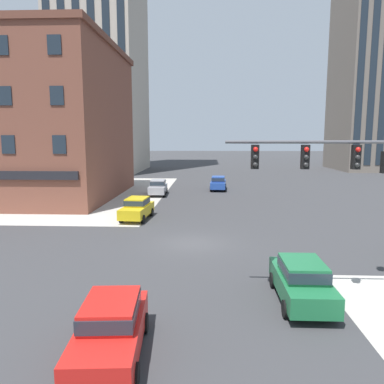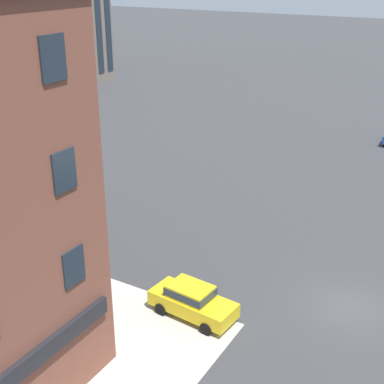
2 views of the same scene
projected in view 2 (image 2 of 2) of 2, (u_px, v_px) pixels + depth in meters
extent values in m
plane|color=#38383A|center=(348.00, 307.00, 27.52)|extent=(320.00, 320.00, 0.00)
cylinder|color=black|center=(384.00, 142.00, 51.80)|extent=(0.65, 0.26, 0.64)
cube|color=#23479E|center=(43.00, 191.00, 39.75)|extent=(2.01, 4.49, 0.76)
cube|color=#23479E|center=(44.00, 183.00, 39.41)|extent=(1.61, 2.19, 0.60)
cube|color=#232D38|center=(44.00, 183.00, 39.41)|extent=(1.65, 2.28, 0.40)
cylinder|color=black|center=(23.00, 195.00, 39.96)|extent=(0.26, 0.65, 0.64)
cylinder|color=black|center=(40.00, 188.00, 41.24)|extent=(0.26, 0.65, 0.64)
cylinder|color=black|center=(48.00, 204.00, 38.57)|extent=(0.26, 0.65, 0.64)
cylinder|color=black|center=(65.00, 196.00, 39.85)|extent=(0.26, 0.65, 0.64)
cube|color=#99999E|center=(15.00, 243.00, 32.35)|extent=(1.91, 4.46, 0.76)
cube|color=#99999E|center=(12.00, 233.00, 32.14)|extent=(1.57, 2.16, 0.60)
cube|color=#232D38|center=(12.00, 233.00, 32.14)|extent=(1.61, 2.25, 0.40)
cylinder|color=black|center=(42.00, 248.00, 32.58)|extent=(0.24, 0.65, 0.64)
cylinder|color=black|center=(22.00, 260.00, 31.22)|extent=(0.24, 0.65, 0.64)
cylinder|color=black|center=(10.00, 238.00, 33.77)|extent=(0.24, 0.65, 0.64)
cube|color=gold|center=(193.00, 304.00, 26.61)|extent=(2.13, 4.54, 0.76)
cube|color=gold|center=(190.00, 291.00, 26.42)|extent=(1.67, 2.23, 0.60)
cube|color=#232D38|center=(190.00, 291.00, 26.42)|extent=(1.72, 2.32, 0.40)
cylinder|color=black|center=(225.00, 311.00, 26.66)|extent=(0.27, 0.66, 0.64)
cylinder|color=black|center=(206.00, 329.00, 25.41)|extent=(0.27, 0.66, 0.64)
cylinder|color=black|center=(181.00, 293.00, 28.11)|extent=(0.27, 0.66, 0.64)
cylinder|color=black|center=(161.00, 309.00, 26.85)|extent=(0.27, 0.66, 0.64)
cube|color=#1E2833|center=(74.00, 267.00, 20.13)|extent=(1.10, 0.08, 1.50)
cube|color=#1E2833|center=(64.00, 171.00, 18.62)|extent=(1.10, 0.08, 1.50)
cube|color=#1E2833|center=(53.00, 58.00, 17.11)|extent=(1.10, 0.08, 1.50)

